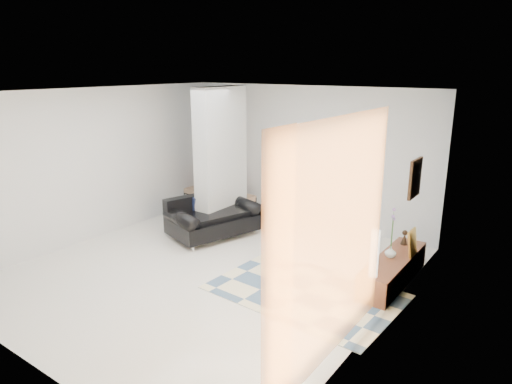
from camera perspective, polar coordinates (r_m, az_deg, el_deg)
The scene contains 17 objects.
floor at distance 7.49m, azimuth -5.53°, elevation -9.59°, with size 6.00×6.00×0.00m, color white.
ceiling at distance 6.80m, azimuth -6.15°, elevation 12.32°, with size 6.00×6.00×0.00m, color white.
wall_back at distance 9.42m, azimuth 6.29°, elevation 4.58°, with size 6.00×6.00×0.00m, color silver.
wall_front at distance 5.26m, azimuth -27.94°, elevation -6.01°, with size 6.00×6.00×0.00m, color silver.
wall_left at distance 9.03m, azimuth -19.12°, elevation 3.34°, with size 6.00×6.00×0.00m, color silver.
wall_right at distance 5.66m, azimuth 15.69°, elevation -3.28°, with size 6.00×6.00×0.00m, color silver.
partition_column at distance 8.90m, azimuth -4.39°, elevation 3.99°, with size 0.35×1.20×2.80m, color #B8BEC0.
hallway_door at distance 10.62m, azimuth -3.82°, elevation 3.79°, with size 0.85×0.06×2.04m, color silver.
curtain at distance 4.67m, azimuth 9.89°, elevation -6.32°, with size 2.55×2.55×0.00m, color orange.
wall_art at distance 6.75m, azimuth 19.27°, elevation 1.63°, with size 0.04×0.45×0.55m, color #321C0D.
media_console at distance 7.27m, azimuth 16.74°, elevation -9.26°, with size 0.45×1.81×0.80m.
loveseat at distance 8.84m, azimuth -5.45°, elevation -3.16°, with size 1.44×1.90×0.76m.
daybed at distance 10.30m, azimuth -4.68°, elevation -0.05°, with size 1.76×0.92×0.77m.
area_rug at distance 6.81m, azimuth 6.11°, elevation -12.27°, with size 2.62×1.75×0.01m, color beige.
cylinder_lamp at distance 6.38m, azimuth 14.58°, elevation -7.48°, with size 0.12×0.12×0.66m, color white.
bronze_figurine at distance 7.71m, azimuth 18.08°, elevation -5.41°, with size 0.12×0.12×0.23m, color black, non-canonical shape.
vase at distance 7.15m, azimuth 16.46°, elevation -7.20°, with size 0.17×0.17×0.17m, color silver.
Camera 1 is at (4.50, -5.09, 3.16)m, focal length 32.00 mm.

